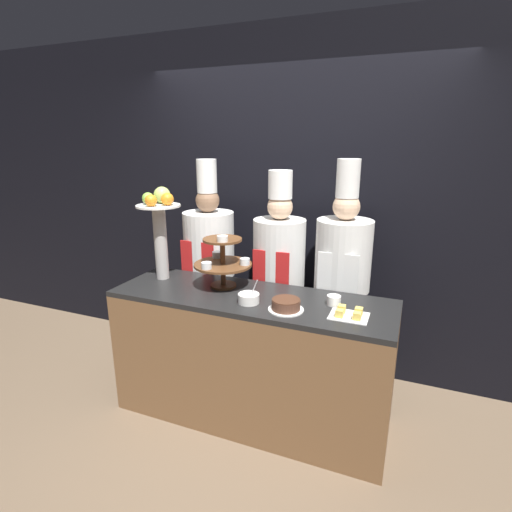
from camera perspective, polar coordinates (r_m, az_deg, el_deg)
The scene contains 12 objects.
ground_plane at distance 2.92m, azimuth -3.26°, elevation -24.96°, with size 14.00×14.00×0.00m, color brown.
wall_back at distance 3.37m, azimuth 5.14°, elevation 7.16°, with size 10.00×0.06×2.80m.
buffet_counter at distance 2.88m, azimuth -0.77°, elevation -14.31°, with size 1.90×0.60×0.93m.
tiered_stand at distance 2.79m, azimuth -4.76°, elevation -0.57°, with size 0.41×0.41×0.39m.
fruit_pedestal at distance 2.99m, azimuth -13.59°, elevation 4.88°, with size 0.32×0.32×0.67m.
cake_round at distance 2.45m, azimuth 4.30°, elevation -7.00°, with size 0.22×0.22×0.07m.
cup_white at distance 2.57m, azimuth 11.05°, elevation -6.22°, with size 0.09×0.09×0.06m.
cake_square_tray at distance 2.43m, azimuth 13.15°, elevation -8.05°, with size 0.22×0.18×0.05m.
serving_bowl_near at distance 2.55m, azimuth -1.05°, elevation -6.04°, with size 0.14×0.14×0.16m.
chef_left at distance 3.34m, azimuth -6.65°, elevation -1.03°, with size 0.41×0.41×1.79m.
chef_center_left at distance 3.11m, azimuth 3.28°, elevation -2.40°, with size 0.40×0.40×1.72m.
chef_center_right at distance 2.99m, azimuth 12.16°, elevation -3.04°, with size 0.40×0.40×1.81m.
Camera 1 is at (0.97, -1.98, 1.92)m, focal length 28.00 mm.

